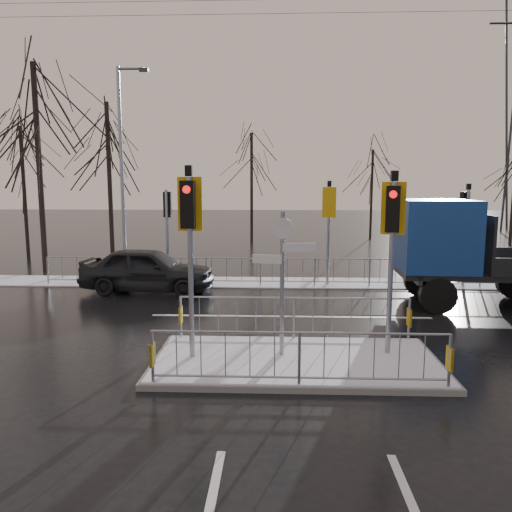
{
  "coord_description": "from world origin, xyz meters",
  "views": [
    {
      "loc": [
        -0.44,
        -10.1,
        3.81
      ],
      "look_at": [
        -0.98,
        3.47,
        1.8
      ],
      "focal_mm": 35.0,
      "sensor_mm": 36.0,
      "label": 1
    }
  ],
  "objects_px": {
    "car_far_lane": "(148,270)",
    "flatbed_truck": "(467,250)",
    "traffic_island": "(296,346)",
    "street_lamp_left": "(123,165)"
  },
  "relations": [
    {
      "from": "traffic_island",
      "to": "car_far_lane",
      "type": "xyz_separation_m",
      "value": [
        -4.9,
        6.91,
        0.4
      ]
    },
    {
      "from": "traffic_island",
      "to": "street_lamp_left",
      "type": "distance_m",
      "value": 12.17
    },
    {
      "from": "car_far_lane",
      "to": "flatbed_truck",
      "type": "bearing_deg",
      "value": -94.4
    },
    {
      "from": "flatbed_truck",
      "to": "car_far_lane",
      "type": "bearing_deg",
      "value": 171.69
    },
    {
      "from": "street_lamp_left",
      "to": "flatbed_truck",
      "type": "bearing_deg",
      "value": -18.98
    },
    {
      "from": "car_far_lane",
      "to": "street_lamp_left",
      "type": "relative_size",
      "value": 0.56
    },
    {
      "from": "car_far_lane",
      "to": "flatbed_truck",
      "type": "distance_m",
      "value": 10.55
    },
    {
      "from": "traffic_island",
      "to": "flatbed_truck",
      "type": "bearing_deg",
      "value": 44.43
    },
    {
      "from": "traffic_island",
      "to": "flatbed_truck",
      "type": "xyz_separation_m",
      "value": [
        5.5,
        5.39,
        1.36
      ]
    },
    {
      "from": "traffic_island",
      "to": "flatbed_truck",
      "type": "distance_m",
      "value": 7.82
    }
  ]
}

